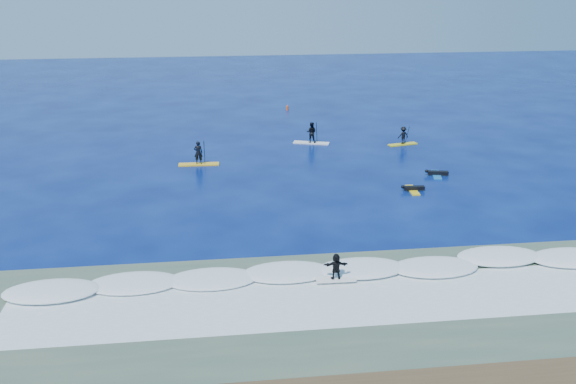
{
  "coord_description": "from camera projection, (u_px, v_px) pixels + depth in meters",
  "views": [
    {
      "loc": [
        -6.79,
        -40.4,
        15.49
      ],
      "look_at": [
        -1.52,
        1.65,
        0.6
      ],
      "focal_mm": 40.0,
      "sensor_mm": 36.0,
      "label": 1
    }
  ],
  "objects": [
    {
      "name": "shallow_water",
      "position": [
        360.0,
        310.0,
        30.65
      ],
      "size": [
        90.0,
        13.0,
        0.01
      ],
      "primitive_type": "cube",
      "color": "#3E5446",
      "rests_on": "ground"
    },
    {
      "name": "sup_paddler_left",
      "position": [
        199.0,
        156.0,
        52.92
      ],
      "size": [
        3.35,
        0.93,
        2.34
      ],
      "rotation": [
        0.0,
        0.0,
        -0.03
      ],
      "color": "yellow",
      "rests_on": "ground"
    },
    {
      "name": "prone_paddler_near",
      "position": [
        413.0,
        189.0,
        46.94
      ],
      "size": [
        1.75,
        2.22,
        0.46
      ],
      "rotation": [
        0.0,
        0.0,
        1.52
      ],
      "color": "yellow",
      "rests_on": "ground"
    },
    {
      "name": "marker_buoy",
      "position": [
        287.0,
        108.0,
        73.34
      ],
      "size": [
        0.28,
        0.28,
        0.68
      ],
      "rotation": [
        0.0,
        0.0,
        -0.32
      ],
      "color": "#E34B14",
      "rests_on": "ground"
    },
    {
      "name": "wave_surfer",
      "position": [
        336.0,
        268.0,
        33.01
      ],
      "size": [
        2.09,
        0.62,
        1.5
      ],
      "rotation": [
        0.0,
        0.0,
        -0.02
      ],
      "color": "white",
      "rests_on": "breaking_wave"
    },
    {
      "name": "prone_paddler_far",
      "position": [
        437.0,
        174.0,
        50.37
      ],
      "size": [
        1.83,
        2.39,
        0.48
      ],
      "rotation": [
        0.0,
        0.0,
        1.34
      ],
      "color": "#1664AA",
      "rests_on": "ground"
    },
    {
      "name": "ground",
      "position": [
        313.0,
        207.0,
        43.75
      ],
      "size": [
        160.0,
        160.0,
        0.0
      ],
      "primitive_type": "plane",
      "color": "#040F4E",
      "rests_on": "ground"
    },
    {
      "name": "breaking_wave",
      "position": [
        343.0,
        273.0,
        34.39
      ],
      "size": [
        40.0,
        6.0,
        0.3
      ],
      "primitive_type": "cube",
      "color": "white",
      "rests_on": "ground"
    },
    {
      "name": "sup_paddler_center",
      "position": [
        311.0,
        134.0,
        59.35
      ],
      "size": [
        3.41,
        1.82,
        2.33
      ],
      "rotation": [
        0.0,
        0.0,
        -0.31
      ],
      "color": "white",
      "rests_on": "ground"
    },
    {
      "name": "sup_paddler_right",
      "position": [
        403.0,
        137.0,
        58.91
      ],
      "size": [
        2.87,
        1.32,
        1.96
      ],
      "rotation": [
        0.0,
        0.0,
        0.23
      ],
      "color": "yellow",
      "rests_on": "ground"
    },
    {
      "name": "whitewater",
      "position": [
        355.0,
        300.0,
        31.58
      ],
      "size": [
        34.0,
        5.0,
        0.02
      ],
      "primitive_type": "cube",
      "color": "silver",
      "rests_on": "ground"
    }
  ]
}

